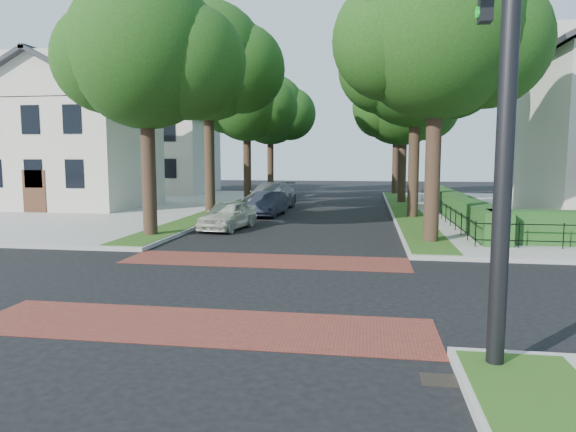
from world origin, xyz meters
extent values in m
plane|color=black|center=(0.00, 0.00, 0.00)|extent=(120.00, 120.00, 0.00)
cube|color=gray|center=(-19.50, 19.00, 0.07)|extent=(30.00, 30.00, 0.15)
cube|color=maroon|center=(0.00, 3.20, 0.01)|extent=(9.00, 2.20, 0.01)
cube|color=maroon|center=(0.00, -3.20, 0.01)|extent=(9.00, 2.20, 0.01)
cube|color=black|center=(4.30, -5.00, 0.01)|extent=(0.65, 0.45, 0.01)
cube|color=#2A4F16|center=(5.40, 19.10, 0.16)|extent=(1.60, 29.80, 0.02)
cube|color=#2A4F16|center=(-5.40, 19.10, 0.16)|extent=(1.60, 29.80, 0.02)
cylinder|color=black|center=(5.50, 7.00, 3.83)|extent=(0.56, 0.56, 7.35)
sphere|color=#18340E|center=(5.50, 7.00, 7.71)|extent=(6.20, 6.20, 6.20)
sphere|color=#18340E|center=(7.21, 7.30, 7.31)|extent=(4.65, 4.65, 4.65)
sphere|color=#18340E|center=(3.95, 6.80, 7.41)|extent=(4.34, 4.34, 4.34)
sphere|color=#18340E|center=(5.60, 8.55, 8.21)|extent=(4.03, 4.03, 4.03)
cylinder|color=black|center=(5.50, 15.00, 4.00)|extent=(0.56, 0.56, 7.70)
sphere|color=#18340E|center=(5.50, 15.00, 8.07)|extent=(6.60, 6.60, 6.60)
sphere|color=#18340E|center=(7.31, 15.30, 7.67)|extent=(4.95, 4.95, 4.95)
sphere|color=#18340E|center=(3.85, 14.80, 7.77)|extent=(4.62, 4.62, 4.62)
sphere|color=#18340E|center=(5.60, 16.65, 8.57)|extent=(4.29, 4.29, 4.29)
cylinder|color=black|center=(5.50, 24.00, 3.47)|extent=(0.56, 0.56, 6.65)
sphere|color=#18340E|center=(5.50, 24.00, 6.99)|extent=(5.80, 5.80, 5.80)
sphere|color=#18340E|center=(7.09, 24.30, 6.59)|extent=(4.35, 4.35, 4.35)
sphere|color=#18340E|center=(4.05, 23.80, 6.69)|extent=(4.06, 4.06, 4.06)
sphere|color=#18340E|center=(5.60, 25.45, 7.49)|extent=(3.77, 3.77, 3.77)
cylinder|color=black|center=(5.50, 33.00, 3.65)|extent=(0.56, 0.56, 7.00)
sphere|color=#18340E|center=(5.50, 33.00, 7.35)|extent=(6.00, 6.00, 6.00)
sphere|color=#18340E|center=(7.15, 33.30, 6.95)|extent=(4.50, 4.50, 4.50)
sphere|color=#18340E|center=(4.00, 32.80, 7.05)|extent=(4.20, 4.20, 4.20)
sphere|color=#18340E|center=(5.60, 34.50, 7.85)|extent=(3.90, 3.90, 3.90)
cylinder|color=black|center=(-5.50, 7.00, 3.65)|extent=(0.56, 0.56, 7.00)
sphere|color=#18340E|center=(-5.50, 7.00, 7.35)|extent=(6.00, 6.00, 6.00)
sphere|color=#18340E|center=(-3.85, 7.30, 6.95)|extent=(4.50, 4.50, 4.50)
sphere|color=#18340E|center=(-7.00, 6.80, 7.05)|extent=(4.20, 4.20, 4.20)
sphere|color=#18340E|center=(-5.40, 8.50, 7.85)|extent=(3.90, 3.90, 3.90)
cylinder|color=black|center=(-5.50, 15.00, 4.17)|extent=(0.56, 0.56, 8.05)
sphere|color=#18340E|center=(-5.50, 15.00, 8.43)|extent=(6.40, 6.40, 6.40)
sphere|color=#18340E|center=(-3.74, 15.30, 8.03)|extent=(4.80, 4.80, 4.80)
sphere|color=#18340E|center=(-7.10, 14.80, 8.13)|extent=(4.48, 4.48, 4.48)
sphere|color=#18340E|center=(-5.40, 16.60, 8.93)|extent=(4.16, 4.16, 4.16)
cylinder|color=black|center=(-5.50, 24.00, 3.58)|extent=(0.56, 0.56, 6.86)
sphere|color=#18340E|center=(-5.50, 24.00, 7.21)|extent=(5.60, 5.60, 5.60)
sphere|color=#18340E|center=(-3.96, 24.30, 6.81)|extent=(4.20, 4.20, 4.20)
sphere|color=#18340E|center=(-6.90, 23.80, 6.91)|extent=(3.92, 3.92, 3.92)
sphere|color=#18340E|center=(-5.40, 25.40, 7.71)|extent=(3.64, 3.64, 3.64)
cylinder|color=black|center=(-5.50, 33.00, 3.72)|extent=(0.56, 0.56, 7.14)
sphere|color=#18340E|center=(-5.50, 33.00, 7.49)|extent=(6.20, 6.20, 6.20)
sphere|color=#18340E|center=(-3.79, 33.30, 7.09)|extent=(4.65, 4.65, 4.65)
sphere|color=#18340E|center=(-7.05, 32.80, 7.19)|extent=(4.34, 4.34, 4.34)
sphere|color=#18340E|center=(-5.40, 34.55, 7.99)|extent=(4.03, 4.03, 4.03)
cube|color=#1D4016|center=(7.70, 15.00, 0.75)|extent=(1.00, 18.00, 1.20)
cube|color=beige|center=(-15.50, 18.00, 3.40)|extent=(9.00, 8.00, 6.50)
cube|color=maroon|center=(-12.80, 16.40, 8.47)|extent=(0.80, 0.80, 3.64)
cube|color=beige|center=(-15.50, 32.00, 3.40)|extent=(9.00, 8.00, 6.50)
cube|color=maroon|center=(-12.80, 30.40, 8.47)|extent=(0.80, 0.80, 3.64)
cylinder|color=black|center=(5.10, -4.60, 4.15)|extent=(0.26, 0.26, 8.00)
cylinder|color=#0CB226|center=(4.97, -2.90, 5.73)|extent=(0.05, 0.18, 0.18)
imported|color=beige|center=(-3.09, 9.95, 0.67)|extent=(2.15, 4.10, 1.33)
imported|color=#1D202C|center=(-2.32, 15.53, 0.68)|extent=(1.70, 4.19, 1.35)
imported|color=slate|center=(-2.85, 19.09, 0.83)|extent=(2.92, 5.94, 1.66)
camera|label=1|loc=(3.15, -12.44, 3.24)|focal=32.00mm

